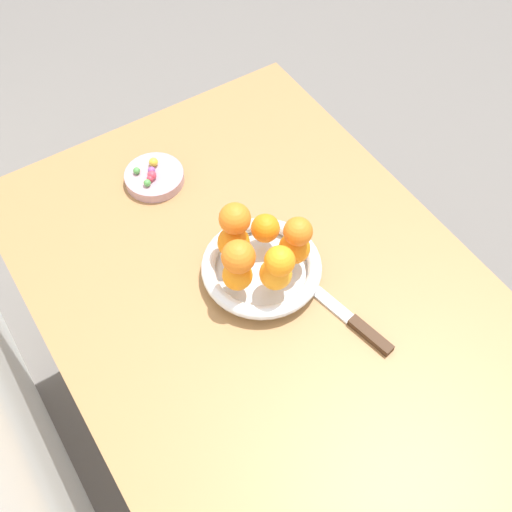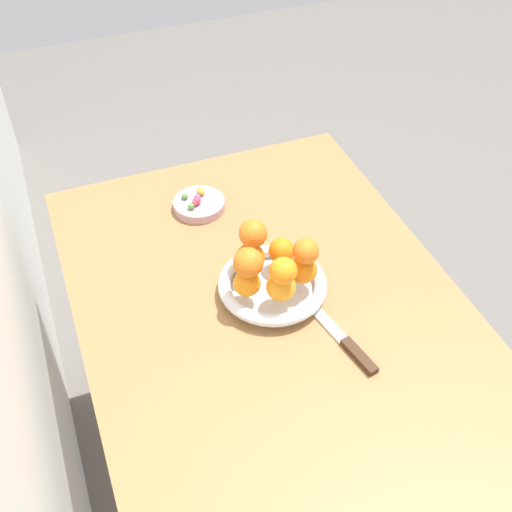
# 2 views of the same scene
# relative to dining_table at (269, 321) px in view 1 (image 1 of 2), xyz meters

# --- Properties ---
(ground_plane) EXTENTS (6.00, 6.00, 0.00)m
(ground_plane) POSITION_rel_dining_table_xyz_m (0.00, 0.00, -0.65)
(ground_plane) COLOR slate
(dining_table) EXTENTS (1.10, 0.76, 0.74)m
(dining_table) POSITION_rel_dining_table_xyz_m (0.00, 0.00, 0.00)
(dining_table) COLOR #9E7042
(dining_table) RESTS_ON ground_plane
(fruit_bowl) EXTENTS (0.22, 0.22, 0.04)m
(fruit_bowl) POSITION_rel_dining_table_xyz_m (0.05, -0.01, 0.11)
(fruit_bowl) COLOR silver
(fruit_bowl) RESTS_ON dining_table
(candy_dish) EXTENTS (0.12, 0.12, 0.02)m
(candy_dish) POSITION_rel_dining_table_xyz_m (0.37, 0.05, 0.10)
(candy_dish) COLOR #B28C99
(candy_dish) RESTS_ON dining_table
(orange_0) EXTENTS (0.06, 0.06, 0.06)m
(orange_0) POSITION_rel_dining_table_xyz_m (0.10, 0.02, 0.16)
(orange_0) COLOR orange
(orange_0) RESTS_ON fruit_bowl
(orange_1) EXTENTS (0.05, 0.05, 0.05)m
(orange_1) POSITION_rel_dining_table_xyz_m (0.03, 0.05, 0.16)
(orange_1) COLOR orange
(orange_1) RESTS_ON fruit_bowl
(orange_2) EXTENTS (0.06, 0.06, 0.06)m
(orange_2) POSITION_rel_dining_table_xyz_m (-0.00, -0.01, 0.16)
(orange_2) COLOR orange
(orange_2) RESTS_ON fruit_bowl
(orange_3) EXTENTS (0.06, 0.06, 0.06)m
(orange_3) POSITION_rel_dining_table_xyz_m (0.03, -0.07, 0.16)
(orange_3) COLOR orange
(orange_3) RESTS_ON fruit_bowl
(orange_4) EXTENTS (0.05, 0.05, 0.05)m
(orange_4) POSITION_rel_dining_table_xyz_m (0.09, -0.05, 0.16)
(orange_4) COLOR orange
(orange_4) RESTS_ON fruit_bowl
(orange_5) EXTENTS (0.05, 0.05, 0.05)m
(orange_5) POSITION_rel_dining_table_xyz_m (-0.01, -0.01, 0.21)
(orange_5) COLOR orange
(orange_5) RESTS_ON orange_2
(orange_6) EXTENTS (0.05, 0.05, 0.05)m
(orange_6) POSITION_rel_dining_table_xyz_m (0.02, -0.07, 0.21)
(orange_6) COLOR orange
(orange_6) RESTS_ON orange_3
(orange_7) EXTENTS (0.06, 0.06, 0.06)m
(orange_7) POSITION_rel_dining_table_xyz_m (0.03, 0.04, 0.21)
(orange_7) COLOR orange
(orange_7) RESTS_ON orange_1
(orange_8) EXTENTS (0.06, 0.06, 0.06)m
(orange_8) POSITION_rel_dining_table_xyz_m (0.10, 0.01, 0.22)
(orange_8) COLOR orange
(orange_8) RESTS_ON orange_0
(candy_ball_0) EXTENTS (0.02, 0.02, 0.02)m
(candy_ball_0) POSITION_rel_dining_table_xyz_m (0.39, 0.03, 0.12)
(candy_ball_0) COLOR gold
(candy_ball_0) RESTS_ON candy_dish
(candy_ball_1) EXTENTS (0.01, 0.01, 0.01)m
(candy_ball_1) POSITION_rel_dining_table_xyz_m (0.34, 0.07, 0.12)
(candy_ball_1) COLOR #4C9947
(candy_ball_1) RESTS_ON candy_dish
(candy_ball_2) EXTENTS (0.02, 0.02, 0.02)m
(candy_ball_2) POSITION_rel_dining_table_xyz_m (0.36, 0.05, 0.12)
(candy_ball_2) COLOR #C6384C
(candy_ball_2) RESTS_ON candy_dish
(candy_ball_3) EXTENTS (0.02, 0.02, 0.02)m
(candy_ball_3) POSITION_rel_dining_table_xyz_m (0.37, 0.05, 0.12)
(candy_ball_3) COLOR #8C4C99
(candy_ball_3) RESTS_ON candy_dish
(candy_ball_4) EXTENTS (0.01, 0.01, 0.01)m
(candy_ball_4) POSITION_rel_dining_table_xyz_m (0.39, 0.07, 0.12)
(candy_ball_4) COLOR #4C9947
(candy_ball_4) RESTS_ON candy_dish
(candy_ball_5) EXTENTS (0.01, 0.01, 0.01)m
(candy_ball_5) POSITION_rel_dining_table_xyz_m (0.35, 0.06, 0.12)
(candy_ball_5) COLOR #C6384C
(candy_ball_5) RESTS_ON candy_dish
(knife) EXTENTS (0.26, 0.07, 0.01)m
(knife) POSITION_rel_dining_table_xyz_m (-0.10, -0.09, 0.09)
(knife) COLOR #3F2819
(knife) RESTS_ON dining_table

